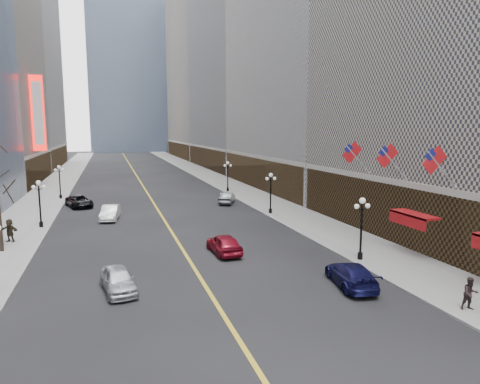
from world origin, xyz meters
TOP-DOWN VIEW (x-y plane):
  - sidewalk_east at (14.00, 70.00)m, footprint 6.00×230.00m
  - sidewalk_west at (-14.00, 70.00)m, footprint 6.00×230.00m
  - lane_line at (0.00, 80.00)m, footprint 0.25×200.00m
  - bldg_east_c at (29.88, 106.00)m, footprint 26.60×40.60m
  - bldg_east_d at (29.90, 149.00)m, footprint 26.60×46.60m
  - streetlamp_east_1 at (11.80, 30.00)m, footprint 1.26×0.44m
  - streetlamp_east_2 at (11.80, 48.00)m, footprint 1.26×0.44m
  - streetlamp_east_3 at (11.80, 66.00)m, footprint 1.26×0.44m
  - streetlamp_west_2 at (-11.80, 48.00)m, footprint 1.26×0.44m
  - streetlamp_west_3 at (-11.80, 66.00)m, footprint 1.26×0.44m
  - flag_3 at (15.31, 27.00)m, footprint 2.87×0.12m
  - flag_4 at (15.31, 32.00)m, footprint 2.87×0.12m
  - flag_5 at (15.31, 37.00)m, footprint 2.87×0.12m
  - awning_c at (16.11, 30.00)m, footprint 1.40×4.00m
  - theatre_marquee at (-15.88, 80.00)m, footprint 2.00×0.55m
  - car_nb_near at (-5.07, 29.06)m, footprint 2.33×4.45m
  - car_nb_mid at (-5.41, 50.29)m, footprint 2.30×4.81m
  - car_nb_far at (-9.00, 59.06)m, footprint 3.87×5.65m
  - car_sb_near at (8.50, 25.85)m, footprint 2.83×5.22m
  - car_sb_mid at (2.87, 34.77)m, footprint 2.11×4.63m
  - car_sb_far at (9.00, 56.21)m, footprint 3.21×4.68m
  - ped_east_walk at (12.35, 20.68)m, footprint 0.93×0.65m
  - ped_west_far at (-13.47, 42.84)m, footprint 1.80×1.37m

SIDE VIEW (x-z plane):
  - lane_line at x=0.00m, z-range 0.00..0.02m
  - sidewalk_east at x=14.00m, z-range 0.00..0.15m
  - sidewalk_west at x=-14.00m, z-range 0.00..0.15m
  - car_sb_near at x=8.50m, z-range 0.00..1.44m
  - car_nb_far at x=-9.00m, z-range 0.00..1.44m
  - car_nb_near at x=-5.07m, z-range 0.00..1.44m
  - car_sb_far at x=9.00m, z-range 0.00..1.46m
  - car_nb_mid at x=-5.41m, z-range 0.00..1.52m
  - car_sb_mid at x=2.87m, z-range 0.00..1.54m
  - ped_east_walk at x=12.35m, z-range 0.15..1.90m
  - ped_west_far at x=-13.47m, z-range 0.15..2.08m
  - streetlamp_east_1 at x=11.80m, z-range 0.64..5.16m
  - streetlamp_east_2 at x=11.80m, z-range 0.64..5.16m
  - streetlamp_east_3 at x=11.80m, z-range 0.64..5.16m
  - streetlamp_west_2 at x=-11.80m, z-range 0.64..5.16m
  - streetlamp_west_3 at x=-11.80m, z-range 0.64..5.16m
  - awning_c at x=16.11m, z-range 2.62..3.54m
  - flag_3 at x=15.31m, z-range 5.85..8.72m
  - flag_4 at x=15.31m, z-range 5.85..8.72m
  - flag_5 at x=15.31m, z-range 5.85..8.72m
  - theatre_marquee at x=-15.88m, z-range 6.00..18.00m
  - bldg_east_c at x=29.88m, z-range -0.22..48.58m
  - bldg_east_d at x=29.90m, z-range -0.23..62.57m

